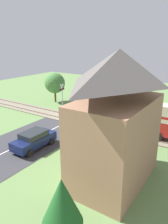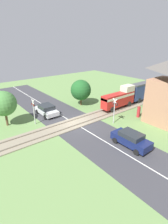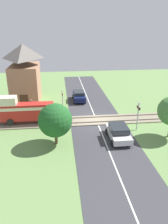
# 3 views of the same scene
# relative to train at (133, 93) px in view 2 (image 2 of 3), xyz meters

# --- Properties ---
(ground_plane) EXTENTS (60.00, 60.00, 0.00)m
(ground_plane) POSITION_rel_train_xyz_m (0.00, -11.67, -1.86)
(ground_plane) COLOR #66894C
(road_surface) EXTENTS (48.00, 6.40, 0.02)m
(road_surface) POSITION_rel_train_xyz_m (0.00, -11.67, -1.85)
(road_surface) COLOR #38383D
(road_surface) RESTS_ON ground_plane
(track_bed) EXTENTS (2.80, 48.00, 0.24)m
(track_bed) POSITION_rel_train_xyz_m (0.00, -11.67, -1.79)
(track_bed) COLOR gray
(track_bed) RESTS_ON ground_plane
(train) EXTENTS (1.58, 12.78, 3.18)m
(train) POSITION_rel_train_xyz_m (0.00, 0.00, 0.00)
(train) COLOR red
(train) RESTS_ON track_bed
(car_near_crossing) EXTENTS (3.96, 2.03, 1.48)m
(car_near_crossing) POSITION_rel_train_xyz_m (-4.76, -13.11, -1.08)
(car_near_crossing) COLOR silver
(car_near_crossing) RESTS_ON ground_plane
(car_far_side) EXTENTS (4.00, 1.83, 1.51)m
(car_far_side) POSITION_rel_train_xyz_m (7.63, -10.23, -1.06)
(car_far_side) COLOR #141E4C
(car_far_side) RESTS_ON ground_plane
(crossing_signal_west_approach) EXTENTS (0.90, 0.18, 3.32)m
(crossing_signal_west_approach) POSITION_rel_train_xyz_m (-2.97, -15.68, 0.26)
(crossing_signal_west_approach) COLOR #B7B7B7
(crossing_signal_west_approach) RESTS_ON ground_plane
(crossing_signal_east_approach) EXTENTS (0.90, 0.18, 3.32)m
(crossing_signal_east_approach) POSITION_rel_train_xyz_m (2.97, -7.67, 0.26)
(crossing_signal_east_approach) COLOR #B7B7B7
(crossing_signal_east_approach) RESTS_ON ground_plane
(pedestrian_by_station) EXTENTS (0.43, 0.43, 1.75)m
(pedestrian_by_station) POSITION_rel_train_xyz_m (3.78, -3.57, -1.06)
(pedestrian_by_station) COLOR #B2282D
(pedestrian_by_station) RESTS_ON ground_plane
(tree_roadside_hedge) EXTENTS (3.25, 3.25, 4.14)m
(tree_roadside_hedge) POSITION_rel_train_xyz_m (-4.99, -6.83, 0.65)
(tree_roadside_hedge) COLOR brown
(tree_roadside_hedge) RESTS_ON ground_plane
(tree_beyond_track) EXTENTS (3.02, 3.02, 4.40)m
(tree_beyond_track) POSITION_rel_train_xyz_m (-4.82, -18.53, 1.02)
(tree_beyond_track) COLOR brown
(tree_beyond_track) RESTS_ON ground_plane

